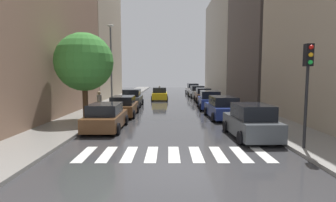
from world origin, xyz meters
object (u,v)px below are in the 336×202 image
Objects in this scene: parked_car_right_sixth at (194,89)px; parked_car_right_fourth at (204,95)px; street_tree_left at (85,62)px; parked_car_left_second at (125,106)px; parked_car_right_second at (224,108)px; parked_car_right_fifth at (198,92)px; parked_car_left_third at (133,98)px; parked_car_right_third at (211,100)px; pedestrian_foreground at (100,102)px; parked_car_right_nearest at (252,122)px; lamp_post_left at (112,61)px; taxi_midroad at (161,94)px; traffic_light_right_corner at (309,73)px; parked_car_left_nearest at (107,117)px.

parked_car_right_fourth is at bearing 178.53° from parked_car_right_sixth.
parked_car_right_sixth is 0.81× the size of street_tree_left.
street_tree_left is at bearing 142.19° from parked_car_left_second.
parked_car_right_sixth reaches higher than parked_car_right_fourth.
parked_car_right_fifth is at bearing -2.14° from parked_car_right_second.
street_tree_left reaches higher than parked_car_left_third.
parked_car_right_third is 10.55m from pedestrian_foreground.
lamp_post_left is at bearing 37.24° from parked_car_right_nearest.
parked_car_right_fourth is 6.19m from parked_car_right_fifth.
parked_car_right_second is at bearing -30.10° from lamp_post_left.
pedestrian_foreground is (-9.16, -5.21, 0.33)m from parked_car_right_third.
taxi_midroad is (2.42, 13.10, 0.03)m from parked_car_left_second.
parked_car_right_third is 6.50m from parked_car_right_fourth.
parked_car_left_third is 7.83m from parked_car_right_third.
lamp_post_left is at bearing 152.95° from taxi_midroad.
parked_car_right_fourth is at bearing -11.91° from pedestrian_foreground.
parked_car_left_third is at bearing 120.18° from traffic_light_right_corner.
parked_car_left_third is 18.78m from parked_car_right_sixth.
parked_car_left_third reaches higher than parked_car_right_fourth.
lamp_post_left reaches higher than parked_car_left_third.
parked_car_left_second is 1.06× the size of parked_car_right_fifth.
parked_car_right_nearest is at bearing -150.29° from parked_car_left_third.
pedestrian_foreground is 0.43× the size of traffic_light_right_corner.
parked_car_right_fifth is at bearing -0.67° from pedestrian_foreground.
parked_car_left_nearest is 8.13m from parked_car_right_nearest.
pedestrian_foreground reaches higher than parked_car_right_third.
parked_car_right_nearest is 0.98× the size of traffic_light_right_corner.
traffic_light_right_corner reaches higher than parked_car_left_third.
parked_car_right_fourth is at bearing 54.41° from street_tree_left.
parked_car_left_second is 2.46× the size of pedestrian_foreground.
parked_car_right_third reaches higher than parked_car_left_second.
pedestrian_foreground is 6.04m from lamp_post_left.
parked_car_right_fifth is at bearing 53.77° from lamp_post_left.
parked_car_right_third is at bearing -60.01° from parked_car_left_second.
parked_car_right_second is at bearing -134.29° from parked_car_left_third.
traffic_light_right_corner is at bearing -179.34° from parked_car_right_sixth.
lamp_post_left is at bearing 140.47° from parked_car_left_third.
parked_car_left_nearest is at bearing 73.08° from parked_car_right_nearest.
parked_car_left_nearest is 1.05× the size of parked_car_left_third.
parked_car_right_nearest is at bearing -167.10° from taxi_midroad.
parked_car_right_nearest is (7.86, -2.08, 0.08)m from parked_car_left_nearest.
lamp_post_left reaches higher than street_tree_left.
pedestrian_foreground is at bearing 142.10° from parked_car_right_fourth.
pedestrian_foreground is (-4.12, -13.87, 0.37)m from taxi_midroad.
lamp_post_left is at bearing 128.03° from traffic_light_right_corner.
parked_car_right_nearest is 0.87× the size of parked_car_right_third.
parked_car_right_nearest is 30.75m from parked_car_right_sixth.
taxi_midroad is at bearing -11.28° from parked_car_left_second.
parked_car_right_fourth is 17.22m from street_tree_left.
taxi_midroad is (2.56, 18.43, 0.03)m from parked_car_left_nearest.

